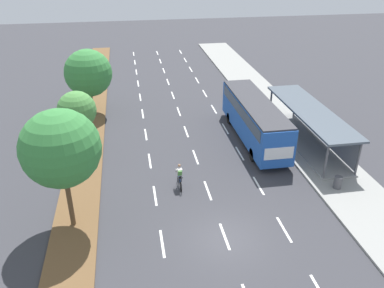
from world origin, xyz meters
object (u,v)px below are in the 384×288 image
Objects in this scene: bus_shelter at (312,123)px; trash_bin at (338,182)px; median_tree_nearest at (61,149)px; bus at (254,116)px; median_tree_second at (77,110)px; cyclist at (180,177)px; median_tree_third at (88,73)px.

trash_bin is at bearing -99.25° from bus_shelter.
trash_bin is (16.85, 0.90, -4.48)m from median_tree_nearest.
bus is at bearing 111.29° from trash_bin.
median_tree_nearest is 8.31× the size of trash_bin.
median_tree_second is 18.79m from trash_bin.
cyclist is 9.14m from median_tree_second.
median_tree_nearest is 1.16× the size of median_tree_third.
bus_shelter is at bearing -27.64° from median_tree_third.
bus_shelter is at bearing -20.29° from bus.
median_tree_nearest is at bearing -155.90° from cyclist.
cyclist is 8.42m from median_tree_nearest.
bus is 15.58m from median_tree_third.
median_tree_nearest is (-17.93, -7.53, 3.19)m from bus_shelter.
bus is 2.21× the size of median_tree_second.
bus is 8.94m from trash_bin.
trash_bin is (3.20, -8.21, -1.49)m from bus.
bus is 1.60× the size of median_tree_nearest.
median_tree_nearest is 1.38× the size of median_tree_second.
bus is 6.20× the size of cyclist.
bus_shelter is 13.79× the size of trash_bin.
trash_bin is at bearing -43.73° from median_tree_third.
bus_shelter is at bearing 80.75° from trash_bin.
median_tree_second is (-13.72, -0.72, 1.74)m from bus.
bus_shelter is 6.84m from trash_bin.
bus is at bearing 33.72° from median_tree_nearest.
median_tree_nearest is at bearing -89.53° from median_tree_second.
median_tree_nearest reaches higher than bus.
median_tree_second is at bearing 177.24° from bus_shelter.
cyclist is (-11.30, -4.56, -1.08)m from bus_shelter.
median_tree_third is at bearing 152.36° from bus_shelter.
median_tree_third reaches higher than bus.
bus_shelter is 1.92× the size of median_tree_third.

